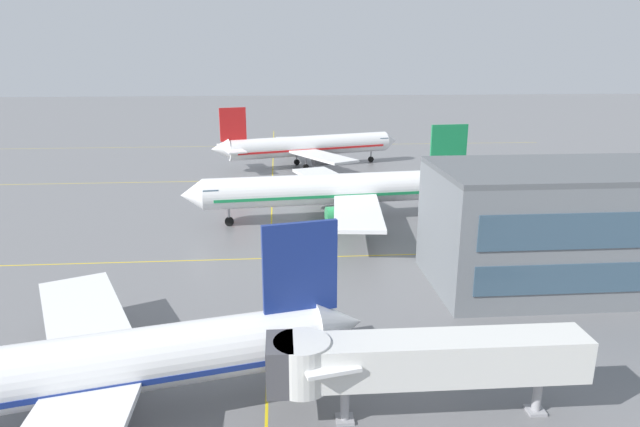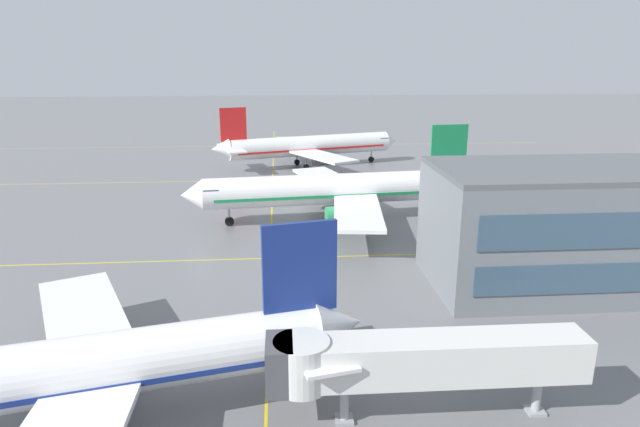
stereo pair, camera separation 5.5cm
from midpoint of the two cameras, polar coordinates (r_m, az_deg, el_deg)
The scene contains 5 objects.
airliner_front_gate at distance 35.96m, azimuth -25.61°, elevation -14.76°, with size 37.60×31.94×11.77m.
airliner_second_row at distance 73.43m, azimuth 1.86°, elevation 2.54°, with size 40.80×35.00×12.68m.
airliner_third_row at distance 110.32m, azimuth -1.20°, elevation 7.06°, with size 38.90×33.21×12.33m.
taxiway_markings at distance 79.84m, azimuth -5.03°, elevation 0.39°, with size 136.83×175.67×0.01m.
jet_bridge at distance 34.14m, azimuth 8.89°, elevation -14.88°, with size 19.35×3.38×5.58m.
Camera 2 is at (1.11, -18.99, 21.51)m, focal length 30.62 mm.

